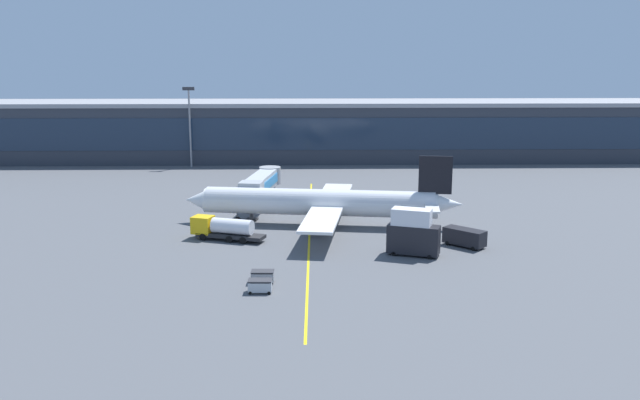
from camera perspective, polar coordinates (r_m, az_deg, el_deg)
The scene contains 11 objects.
ground_plane at distance 98.01m, azimuth 0.11°, elevation -3.11°, with size 700.00×700.00×0.00m, color #515459.
apron_lead_in_line at distance 99.92m, azimuth -0.91°, elevation -2.82°, with size 0.30×80.00×0.01m, color yellow.
terminal_building at distance 172.91m, azimuth -4.54°, elevation 5.97°, with size 202.69×21.47×14.99m.
main_airliner at distance 103.34m, azimuth 0.08°, elevation -0.20°, with size 43.58×34.77×11.28m.
jet_bridge at distance 114.54m, azimuth -4.99°, elevation 1.46°, with size 6.27×18.21×6.41m.
fuel_tanker at distance 96.64m, azimuth -8.29°, elevation -2.39°, with size 11.03×5.84×3.25m.
catering_lift at distance 88.71m, azimuth 7.97°, elevation -2.80°, with size 7.24×4.67×6.30m.
lavatory_truck at distance 94.58m, azimuth 12.20°, elevation -3.06°, with size 5.76×5.69×2.50m.
baggage_cart_0 at distance 75.04m, azimuth -5.16°, elevation -7.32°, with size 2.69×1.69×1.48m.
baggage_cart_1 at distance 78.06m, azimuth -4.94°, elevation -6.54°, with size 2.69×1.69×1.48m.
apron_light_mast_0 at distance 162.69m, azimuth -11.10°, elevation 6.79°, with size 2.80×0.50×19.08m.
Camera 1 is at (-2.38, -94.60, 25.53)m, focal length 37.36 mm.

